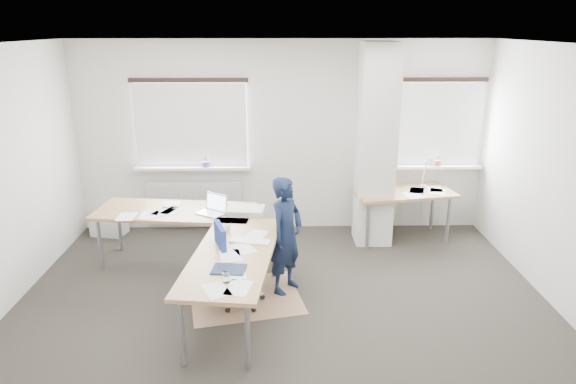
{
  "coord_description": "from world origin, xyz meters",
  "views": [
    {
      "loc": [
        -0.04,
        -4.9,
        2.98
      ],
      "look_at": [
        0.07,
        0.9,
        1.08
      ],
      "focal_mm": 32.0,
      "sensor_mm": 36.0,
      "label": 1
    }
  ],
  "objects_px": {
    "desk_main": "(205,232)",
    "task_chair": "(238,282)",
    "person": "(286,235)",
    "desk_side": "(403,194)"
  },
  "relations": [
    {
      "from": "desk_main",
      "to": "task_chair",
      "type": "height_order",
      "value": "task_chair"
    },
    {
      "from": "person",
      "to": "desk_main",
      "type": "bearing_deg",
      "value": 117.23
    },
    {
      "from": "desk_main",
      "to": "person",
      "type": "relative_size",
      "value": 2.08
    },
    {
      "from": "desk_side",
      "to": "person",
      "type": "xyz_separation_m",
      "value": [
        -1.69,
        -1.49,
        0.0
      ]
    },
    {
      "from": "desk_side",
      "to": "desk_main",
      "type": "bearing_deg",
      "value": -162.37
    },
    {
      "from": "desk_main",
      "to": "desk_side",
      "type": "relative_size",
      "value": 1.91
    },
    {
      "from": "desk_main",
      "to": "desk_side",
      "type": "distance_m",
      "value": 2.97
    },
    {
      "from": "desk_main",
      "to": "task_chair",
      "type": "relative_size",
      "value": 2.95
    },
    {
      "from": "task_chair",
      "to": "person",
      "type": "distance_m",
      "value": 0.75
    },
    {
      "from": "task_chair",
      "to": "person",
      "type": "relative_size",
      "value": 0.7
    }
  ]
}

